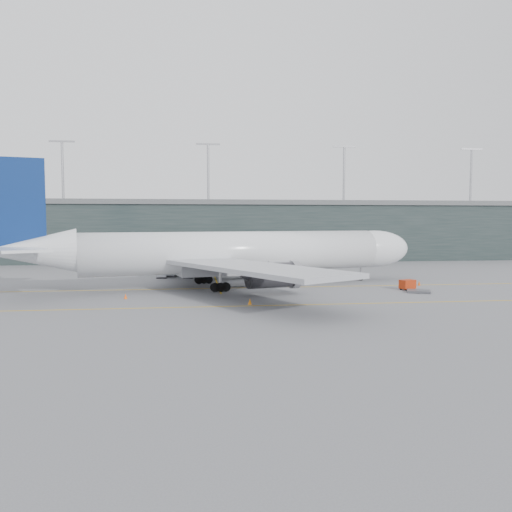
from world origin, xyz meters
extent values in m
plane|color=#5D5D63|center=(0.00, 0.00, 0.00)|extent=(320.00, 320.00, 0.00)
cube|color=#C09212|center=(0.00, -4.00, 0.01)|extent=(160.00, 0.25, 0.02)
cube|color=#C09212|center=(0.00, -20.00, 0.01)|extent=(160.00, 0.25, 0.02)
cube|color=#C09212|center=(5.00, 20.00, 0.01)|extent=(0.25, 60.00, 0.02)
cube|color=#1D2828|center=(0.00, 58.00, 7.00)|extent=(240.00, 35.00, 14.00)
cube|color=#515456|center=(0.00, 58.00, 14.60)|extent=(240.00, 36.00, 1.20)
cylinder|color=#9E9EA3|center=(-30.00, 48.00, 22.00)|extent=(0.60, 0.60, 14.00)
cylinder|color=#9E9EA3|center=(5.00, 48.00, 22.00)|extent=(0.60, 0.60, 14.00)
cylinder|color=#9E9EA3|center=(40.00, 48.00, 22.00)|extent=(0.60, 0.60, 14.00)
cylinder|color=#9E9EA3|center=(75.00, 48.00, 22.00)|extent=(0.60, 0.60, 14.00)
cylinder|color=silver|center=(7.83, -1.93, 5.33)|extent=(46.50, 16.57, 6.24)
ellipsoid|color=silver|center=(31.84, 3.66, 5.33)|extent=(14.17, 9.05, 6.24)
cone|color=silver|center=(-20.10, -8.43, 6.04)|extent=(12.14, 8.34, 5.99)
cube|color=#9B9EA4|center=(6.85, -2.16, 2.92)|extent=(16.82, 8.55, 2.01)
cube|color=black|center=(35.57, 4.52, 6.34)|extent=(2.84, 3.44, 0.81)
cube|color=#9B9EA4|center=(8.43, -17.80, 4.33)|extent=(22.11, 29.90, 0.55)
cylinder|color=#323136|center=(11.96, -10.78, 2.62)|extent=(7.66, 5.03, 3.52)
cube|color=#9B9EA4|center=(1.36, 12.58, 4.33)|extent=(10.52, 29.60, 0.55)
cylinder|color=#323136|center=(7.62, 7.84, 2.62)|extent=(7.66, 5.03, 3.52)
cube|color=navy|center=(-21.57, -8.77, 12.38)|extent=(6.48, 1.97, 12.08)
cube|color=silver|center=(-19.83, -14.05, 6.54)|extent=(9.15, 10.60, 0.35)
cube|color=silver|center=(-22.34, -3.27, 6.54)|extent=(5.83, 9.24, 0.35)
cylinder|color=black|center=(29.39, 3.09, 0.55)|extent=(1.17, 0.64, 1.11)
cylinder|color=#9E9EA3|center=(29.39, 3.09, 1.31)|extent=(0.30, 0.30, 2.62)
cylinder|color=black|center=(5.01, -7.55, 0.65)|extent=(1.39, 0.79, 1.31)
cylinder|color=black|center=(2.82, 1.86, 0.65)|extent=(1.39, 0.79, 1.31)
cube|color=#2B2C31|center=(20.11, 1.39, 4.62)|extent=(4.00, 4.20, 2.59)
cube|color=#2B2C31|center=(17.19, 8.48, 4.62)|extent=(6.71, 11.99, 2.31)
cube|color=#2B2C31|center=(12.61, 19.59, 4.62)|extent=(6.93, 12.08, 2.40)
cube|color=#2B2C31|center=(8.04, 30.71, 4.62)|extent=(7.14, 12.17, 2.50)
cylinder|color=#9E9EA3|center=(16.94, 9.08, 1.76)|extent=(0.46, 0.46, 3.51)
cube|color=#323136|center=(16.94, 9.08, 0.32)|extent=(2.24, 1.99, 0.65)
cylinder|color=#2B2C31|center=(20.11, 40.50, 4.62)|extent=(3.70, 3.70, 2.77)
cylinder|color=#2B2C31|center=(20.11, 40.50, 1.66)|extent=(1.66, 1.66, 3.33)
cube|color=#9F270B|center=(32.32, -9.01, 0.84)|extent=(2.53, 2.08, 1.28)
cylinder|color=black|center=(31.76, -9.76, 0.20)|extent=(0.42, 0.28, 0.39)
cylinder|color=black|center=(33.24, -9.18, 0.20)|extent=(0.42, 0.28, 0.39)
cylinder|color=black|center=(31.40, -8.84, 0.20)|extent=(0.42, 0.28, 0.39)
cylinder|color=black|center=(32.87, -8.26, 0.20)|extent=(0.42, 0.28, 0.39)
cube|color=#3E3F43|center=(32.69, -11.90, 0.19)|extent=(3.87, 3.55, 0.31)
cube|color=#323136|center=(-4.33, 10.26, 0.14)|extent=(1.96, 1.62, 0.19)
cube|color=silver|center=(-4.33, 10.26, 0.97)|extent=(1.58, 1.50, 1.39)
cube|color=#245291|center=(-4.33, 10.26, 1.69)|extent=(1.63, 1.54, 0.07)
cube|color=#323136|center=(-2.95, 12.26, 0.16)|extent=(2.47, 2.14, 0.22)
cube|color=#A7ACB3|center=(-2.95, 12.26, 1.13)|extent=(2.02, 1.94, 1.61)
cube|color=#245291|center=(-2.95, 12.26, 1.97)|extent=(2.09, 2.00, 0.09)
cube|color=#323136|center=(0.38, 9.67, 0.13)|extent=(2.06, 1.81, 0.17)
cube|color=silver|center=(0.38, 9.67, 0.92)|extent=(1.70, 1.63, 1.31)
cube|color=#245291|center=(0.38, 9.67, 1.60)|extent=(1.75, 1.69, 0.07)
cone|color=#D74D0B|center=(36.24, -4.52, 0.37)|extent=(0.46, 0.46, 0.73)
cone|color=orange|center=(7.96, -19.06, 0.38)|extent=(0.47, 0.47, 0.75)
cone|color=red|center=(10.95, 11.11, 0.39)|extent=(0.49, 0.49, 0.78)
cone|color=#FD550E|center=(-7.52, -12.62, 0.34)|extent=(0.43, 0.43, 0.68)
camera|label=1|loc=(1.33, -78.19, 10.03)|focal=35.00mm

